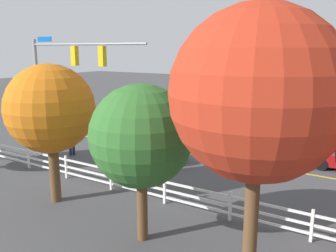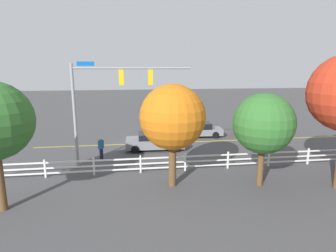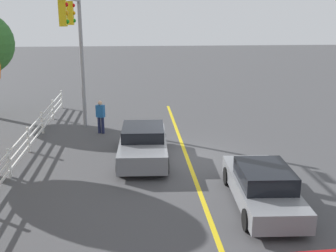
{
  "view_description": "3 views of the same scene",
  "coord_description": "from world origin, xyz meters",
  "px_view_note": "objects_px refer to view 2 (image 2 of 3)",
  "views": [
    {
      "loc": [
        -11.91,
        18.72,
        6.32
      ],
      "look_at": [
        -1.15,
        1.26,
        1.9
      ],
      "focal_mm": 38.5,
      "sensor_mm": 36.0,
      "label": 1
    },
    {
      "loc": [
        1.91,
        23.7,
        6.62
      ],
      "look_at": [
        -1.35,
        0.35,
        1.6
      ],
      "focal_mm": 29.71,
      "sensor_mm": 36.0,
      "label": 2
    },
    {
      "loc": [
        -16.26,
        2.15,
        5.98
      ],
      "look_at": [
        -2.14,
        0.99,
        2.03
      ],
      "focal_mm": 43.7,
      "sensor_mm": 36.0,
      "label": 3
    }
  ],
  "objects_px": {
    "car_2": "(258,128)",
    "tree_0": "(264,124)",
    "pedestrian": "(101,147)",
    "tree_3": "(173,118)",
    "car_0": "(198,130)",
    "car_1": "(154,141)"
  },
  "relations": [
    {
      "from": "car_2",
      "to": "pedestrian",
      "type": "relative_size",
      "value": 2.64
    },
    {
      "from": "car_0",
      "to": "pedestrian",
      "type": "bearing_deg",
      "value": 36.27
    },
    {
      "from": "car_2",
      "to": "tree_0",
      "type": "relative_size",
      "value": 0.85
    },
    {
      "from": "pedestrian",
      "to": "tree_3",
      "type": "xyz_separation_m",
      "value": [
        -4.42,
        5.14,
        3.01
      ]
    },
    {
      "from": "tree_0",
      "to": "pedestrian",
      "type": "bearing_deg",
      "value": -31.59
    },
    {
      "from": "car_0",
      "to": "pedestrian",
      "type": "relative_size",
      "value": 2.84
    },
    {
      "from": "car_2",
      "to": "tree_3",
      "type": "bearing_deg",
      "value": 44.31
    },
    {
      "from": "tree_3",
      "to": "car_0",
      "type": "bearing_deg",
      "value": -111.05
    },
    {
      "from": "car_0",
      "to": "pedestrian",
      "type": "height_order",
      "value": "pedestrian"
    },
    {
      "from": "tree_0",
      "to": "tree_3",
      "type": "relative_size",
      "value": 0.91
    },
    {
      "from": "car_2",
      "to": "tree_3",
      "type": "xyz_separation_m",
      "value": [
        10.41,
        11.0,
        3.27
      ]
    },
    {
      "from": "car_1",
      "to": "tree_3",
      "type": "distance_m",
      "value": 7.9
    },
    {
      "from": "car_2",
      "to": "pedestrian",
      "type": "xyz_separation_m",
      "value": [
        14.83,
        5.86,
        0.26
      ]
    },
    {
      "from": "car_1",
      "to": "pedestrian",
      "type": "distance_m",
      "value": 4.55
    },
    {
      "from": "car_1",
      "to": "pedestrian",
      "type": "height_order",
      "value": "pedestrian"
    },
    {
      "from": "car_0",
      "to": "tree_0",
      "type": "distance_m",
      "value": 11.89
    },
    {
      "from": "car_1",
      "to": "car_2",
      "type": "relative_size",
      "value": 1.06
    },
    {
      "from": "car_1",
      "to": "car_2",
      "type": "height_order",
      "value": "car_2"
    },
    {
      "from": "car_0",
      "to": "car_2",
      "type": "relative_size",
      "value": 1.07
    },
    {
      "from": "car_1",
      "to": "tree_3",
      "type": "height_order",
      "value": "tree_3"
    },
    {
      "from": "tree_0",
      "to": "tree_3",
      "type": "height_order",
      "value": "tree_3"
    },
    {
      "from": "pedestrian",
      "to": "tree_0",
      "type": "relative_size",
      "value": 0.32
    }
  ]
}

